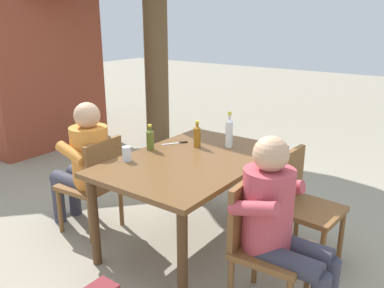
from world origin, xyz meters
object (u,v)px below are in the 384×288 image
object	(u,v)px
chair_near_left	(261,239)
bottle_olive	(150,139)
cup_white	(260,151)
brick_kiosk	(22,48)
chair_near_right	(302,200)
cup_glass	(127,154)
chair_far_left	(95,181)
table_knife	(177,143)
dining_table	(192,169)
person_in_white_shirt	(279,220)
bottle_amber	(197,136)
bottle_clear	(229,132)
person_in_plaid_shirt	(85,160)

from	to	relation	value
chair_near_left	bottle_olive	xyz separation A→B (m)	(0.32, 1.22, 0.37)
cup_white	brick_kiosk	bearing A→B (deg)	81.86
chair_near_left	chair_near_right	xyz separation A→B (m)	(0.70, -0.00, 0.00)
cup_white	cup_glass	bearing A→B (deg)	131.45
chair_far_left	chair_near_right	world-z (taller)	same
chair_near_left	table_knife	size ratio (longest dim) A/B	4.11
dining_table	person_in_white_shirt	xyz separation A→B (m)	(-0.34, -0.91, -0.02)
chair_far_left	cup_white	bearing A→B (deg)	-60.41
bottle_amber	cup_glass	xyz separation A→B (m)	(-0.62, 0.24, -0.04)
dining_table	cup_white	bearing A→B (deg)	-49.60
bottle_clear	brick_kiosk	world-z (taller)	brick_kiosk
cup_white	cup_glass	size ratio (longest dim) A/B	0.89
bottle_amber	brick_kiosk	xyz separation A→B (m)	(0.70, 3.70, 0.55)
dining_table	table_knife	bearing A→B (deg)	55.45
brick_kiosk	chair_near_right	bearing A→B (deg)	-97.63
person_in_white_shirt	chair_near_left	bearing A→B (deg)	92.79
chair_near_left	chair_near_right	bearing A→B (deg)	-0.00
chair_far_left	dining_table	bearing A→B (deg)	-67.28
dining_table	bottle_clear	size ratio (longest dim) A/B	4.85
person_in_white_shirt	cup_glass	world-z (taller)	person_in_white_shirt
table_knife	chair_near_left	bearing A→B (deg)	-117.02
cup_glass	dining_table	bearing A→B (deg)	-47.42
bottle_amber	brick_kiosk	bearing A→B (deg)	79.28
bottle_amber	cup_glass	world-z (taller)	bottle_amber
dining_table	bottle_amber	world-z (taller)	bottle_amber
cup_white	table_knife	size ratio (longest dim) A/B	0.49
bottle_clear	dining_table	bearing A→B (deg)	168.70
person_in_plaid_shirt	cup_white	bearing A→B (deg)	-62.25
bottle_amber	bottle_olive	bearing A→B (deg)	137.70
person_in_white_shirt	bottle_clear	bearing A→B (deg)	47.06
chair_far_left	cup_glass	world-z (taller)	cup_glass
person_in_plaid_shirt	chair_near_right	bearing A→B (deg)	-68.06
chair_far_left	bottle_clear	size ratio (longest dim) A/B	2.78
chair_far_left	person_in_plaid_shirt	distance (m)	0.20
chair_near_right	person_in_plaid_shirt	world-z (taller)	person_in_plaid_shirt
chair_far_left	brick_kiosk	xyz separation A→B (m)	(1.31, 3.04, 0.93)
chair_far_left	chair_near_right	bearing A→B (deg)	-66.91
chair_near_left	cup_white	distance (m)	0.87
dining_table	person_in_plaid_shirt	bearing A→B (deg)	110.59
chair_near_right	bottle_amber	distance (m)	1.02
person_in_plaid_shirt	bottle_clear	bearing A→B (deg)	-52.35
bottle_olive	chair_far_left	bearing A→B (deg)	128.16
person_in_plaid_shirt	cup_glass	distance (m)	0.56
bottle_amber	cup_white	distance (m)	0.57
bottle_amber	cup_glass	bearing A→B (deg)	158.93
bottle_amber	chair_near_right	bearing A→B (deg)	-85.22
dining_table	chair_far_left	world-z (taller)	chair_far_left
dining_table	bottle_amber	xyz separation A→B (m)	(0.27, 0.14, 0.19)
cup_glass	brick_kiosk	size ratio (longest dim) A/B	0.04
dining_table	person_in_plaid_shirt	size ratio (longest dim) A/B	1.29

